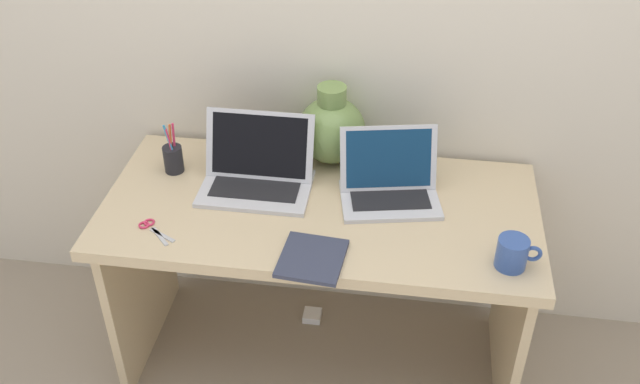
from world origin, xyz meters
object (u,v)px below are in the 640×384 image
(green_vase, at_px, (332,129))
(coffee_mug, at_px, (513,253))
(laptop_right, at_px, (389,180))
(scissors, at_px, (152,228))
(pen_cup, at_px, (173,158))
(laptop_left, at_px, (258,169))
(power_brick, at_px, (312,315))
(notebook_stack, at_px, (312,258))

(green_vase, relative_size, coffee_mug, 2.18)
(laptop_right, relative_size, scissors, 2.59)
(coffee_mug, height_order, pen_cup, pen_cup)
(coffee_mug, relative_size, scissors, 0.95)
(laptop_left, xyz_separation_m, power_brick, (0.16, 0.11, -0.77))
(laptop_left, distance_m, coffee_mug, 0.86)
(power_brick, bearing_deg, scissors, -138.16)
(coffee_mug, relative_size, power_brick, 1.84)
(coffee_mug, xyz_separation_m, pen_cup, (-1.10, 0.33, 0.00))
(green_vase, height_order, scissors, green_vase)
(green_vase, xyz_separation_m, scissors, (-0.49, -0.47, -0.12))
(notebook_stack, xyz_separation_m, scissors, (-0.51, 0.07, -0.00))
(power_brick, bearing_deg, laptop_right, -21.89)
(notebook_stack, relative_size, coffee_mug, 1.54)
(coffee_mug, height_order, power_brick, coffee_mug)
(green_vase, relative_size, scissors, 2.08)
(laptop_left, bearing_deg, green_vase, 40.60)
(laptop_right, relative_size, green_vase, 1.25)
(pen_cup, distance_m, scissors, 0.32)
(notebook_stack, xyz_separation_m, power_brick, (-0.07, 0.46, -0.71))
(laptop_left, height_order, green_vase, green_vase)
(laptop_left, relative_size, pen_cup, 1.92)
(laptop_left, bearing_deg, scissors, -134.05)
(scissors, xyz_separation_m, power_brick, (0.43, 0.39, -0.71))
(notebook_stack, bearing_deg, scissors, 171.83)
(laptop_right, height_order, pen_cup, laptop_right)
(coffee_mug, distance_m, scissors, 1.08)
(notebook_stack, height_order, scissors, notebook_stack)
(coffee_mug, distance_m, power_brick, 1.07)
(green_vase, bearing_deg, pen_cup, -163.61)
(laptop_right, bearing_deg, notebook_stack, -119.30)
(laptop_right, xyz_separation_m, notebook_stack, (-0.20, -0.35, -0.05))
(laptop_right, bearing_deg, laptop_left, 179.60)
(green_vase, height_order, notebook_stack, green_vase)
(pen_cup, bearing_deg, coffee_mug, -16.77)
(pen_cup, relative_size, power_brick, 2.68)
(laptop_right, bearing_deg, green_vase, 138.02)
(green_vase, distance_m, power_brick, 0.83)
(notebook_stack, distance_m, coffee_mug, 0.57)
(laptop_left, xyz_separation_m, coffee_mug, (0.80, -0.30, -0.01))
(scissors, bearing_deg, laptop_right, 21.56)
(laptop_left, distance_m, scissors, 0.40)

